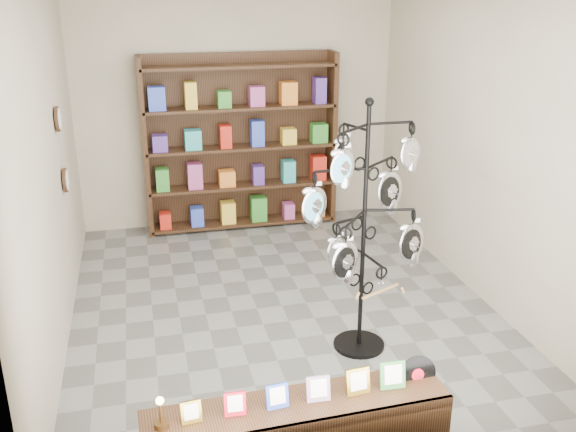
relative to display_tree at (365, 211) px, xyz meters
name	(u,v)px	position (x,y,z in m)	size (l,w,h in m)	color
ground	(282,306)	(-0.50, 0.88, -1.26)	(5.00, 5.00, 0.00)	slate
room_envelope	(281,121)	(-0.50, 0.88, 0.59)	(5.00, 5.00, 5.00)	#BFB09A
display_tree	(365,211)	(0.00, 0.00, 0.00)	(1.17, 1.17, 2.19)	black
back_shelving	(241,148)	(-0.50, 3.17, -0.23)	(2.42, 0.36, 2.20)	black
wall_clocks	(62,150)	(-2.47, 1.68, 0.24)	(0.03, 0.24, 0.84)	black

